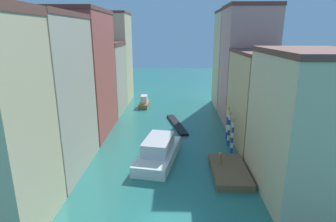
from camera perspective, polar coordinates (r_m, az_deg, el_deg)
ground_plane at (r=45.60m, az=0.25°, el=-3.18°), size 154.00×154.00×0.00m
building_left_1 at (r=32.03m, az=-24.33°, el=2.88°), size 7.92×11.36×16.94m
building_left_2 at (r=42.96m, az=-17.57°, el=7.38°), size 7.92×12.14×18.15m
building_left_3 at (r=53.97m, az=-13.56°, el=6.67°), size 7.92×10.17×13.27m
building_left_4 at (r=62.72m, az=-11.53°, el=10.70°), size 7.92×8.77×19.07m
building_right_0 at (r=28.24m, az=26.73°, el=-2.56°), size 7.92×11.84×13.59m
building_right_1 at (r=39.35m, az=19.33°, el=2.43°), size 7.92×12.23×12.68m
building_right_2 at (r=49.13m, az=15.91°, el=9.16°), size 7.92×9.13×19.27m
building_right_3 at (r=58.13m, az=13.69°, el=10.20°), size 7.92×8.81×19.11m
waterfront_dock at (r=31.49m, az=12.58°, el=-12.04°), size 3.77×7.26×0.74m
person_on_dock at (r=31.76m, az=10.69°, el=-9.64°), size 0.36×0.36×1.39m
mooring_pole_0 at (r=35.98m, az=13.17°, el=-5.05°), size 0.36×0.36×4.50m
mooring_pole_1 at (r=38.15m, az=12.48°, el=-3.55°), size 0.37×0.37×4.79m
mooring_pole_2 at (r=40.23m, az=12.21°, el=-2.44°), size 0.38×0.38×4.89m
vaporetto_white at (r=33.69m, az=-1.99°, el=-8.30°), size 5.55×10.53×2.82m
gondola_black at (r=46.01m, az=1.82°, el=-2.78°), size 3.58×10.24×0.35m
motorboat_0 at (r=57.92m, az=-4.96°, el=1.79°), size 1.92×5.20×2.31m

